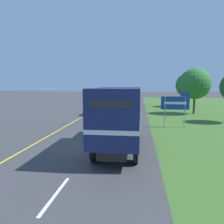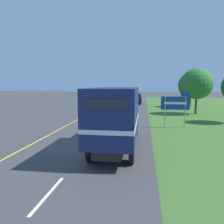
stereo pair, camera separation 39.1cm
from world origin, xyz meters
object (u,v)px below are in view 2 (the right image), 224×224
object	(u,v)px
lead_car_white_ahead	(124,96)
highway_sign	(176,104)
lead_car_black_ahead	(137,99)
lead_car_white	(102,106)
roadside_tree_far	(191,85)
horse_trailer_truck	(117,115)
roadside_tree_mid	(197,84)

from	to	relation	value
lead_car_white_ahead	highway_sign	world-z (taller)	highway_sign
lead_car_black_ahead	lead_car_white_ahead	world-z (taller)	lead_car_black_ahead
lead_car_white	roadside_tree_far	bearing A→B (deg)	40.62
horse_trailer_truck	lead_car_white_ahead	distance (m)	40.78
lead_car_black_ahead	horse_trailer_truck	bearing A→B (deg)	-90.36
horse_trailer_truck	highway_sign	xyz separation A→B (m)	(4.19, 6.73, 0.04)
highway_sign	roadside_tree_mid	world-z (taller)	roadside_tree_mid
roadside_tree_far	lead_car_white_ahead	bearing A→B (deg)	127.14
lead_car_white	roadside_tree_mid	world-z (taller)	roadside_tree_mid
roadside_tree_far	lead_car_white	bearing A→B (deg)	-139.38
horse_trailer_truck	lead_car_white_ahead	bearing A→B (deg)	94.67
lead_car_white	lead_car_white_ahead	size ratio (longest dim) A/B	1.00
roadside_tree_mid	roadside_tree_far	world-z (taller)	roadside_tree_mid
lead_car_white	roadside_tree_far	size ratio (longest dim) A/B	0.83
horse_trailer_truck	lead_car_white	xyz separation A→B (m)	(-3.55, 13.83, -0.93)
lead_car_white	roadside_tree_mid	bearing A→B (deg)	10.65
highway_sign	horse_trailer_truck	bearing A→B (deg)	-121.93
highway_sign	lead_car_white_ahead	bearing A→B (deg)	102.49
lead_car_white	lead_car_black_ahead	bearing A→B (deg)	75.97
horse_trailer_truck	lead_car_white	world-z (taller)	horse_trailer_truck
lead_car_white	lead_car_black_ahead	world-z (taller)	lead_car_white
horse_trailer_truck	lead_car_white	distance (m)	14.31
lead_car_white	lead_car_white_ahead	bearing A→B (deg)	89.49
roadside_tree_mid	roadside_tree_far	bearing A→B (deg)	83.48
lead_car_white	highway_sign	world-z (taller)	highway_sign
horse_trailer_truck	lead_car_white_ahead	xyz separation A→B (m)	(-3.32, 40.63, -1.00)
roadside_tree_mid	lead_car_black_ahead	bearing A→B (deg)	121.17
lead_car_white_ahead	lead_car_white	bearing A→B (deg)	-90.51
lead_car_white_ahead	lead_car_black_ahead	bearing A→B (deg)	-73.55
horse_trailer_truck	lead_car_black_ahead	world-z (taller)	horse_trailer_truck
roadside_tree_far	lead_car_black_ahead	bearing A→B (deg)	153.87
roadside_tree_far	roadside_tree_mid	bearing A→B (deg)	-96.52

